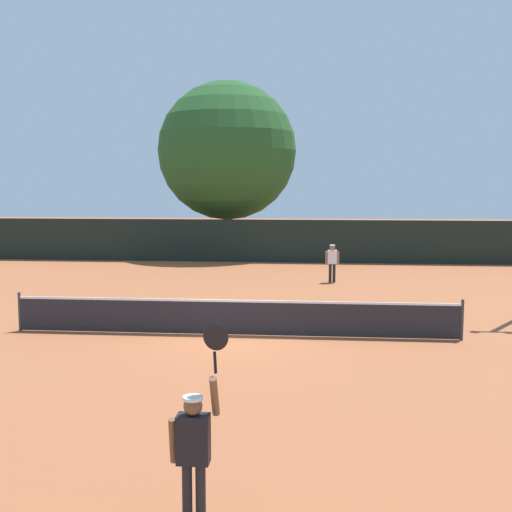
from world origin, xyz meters
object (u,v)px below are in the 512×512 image
(large_tree, at_px, (227,151))
(parked_car_near, at_px, (385,236))
(player_receiving, at_px, (332,260))
(player_serving, at_px, (195,441))
(tennis_ball, at_px, (295,314))

(large_tree, height_order, parked_car_near, large_tree)
(player_receiving, xyz_separation_m, large_tree, (-5.76, 10.19, 4.99))
(player_serving, height_order, tennis_ball, player_serving)
(player_serving, distance_m, tennis_ball, 12.49)
(large_tree, bearing_deg, parked_car_near, 24.64)
(tennis_ball, distance_m, parked_car_near, 21.94)
(player_serving, height_order, player_receiving, player_serving)
(tennis_ball, height_order, large_tree, large_tree)
(player_serving, relative_size, tennis_ball, 35.63)
(player_receiving, xyz_separation_m, tennis_ball, (-1.32, -6.82, -0.91))
(player_serving, relative_size, large_tree, 0.25)
(tennis_ball, relative_size, large_tree, 0.01)
(parked_car_near, bearing_deg, tennis_ball, -103.92)
(player_serving, height_order, large_tree, large_tree)
(player_serving, bearing_deg, player_receiving, 83.76)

